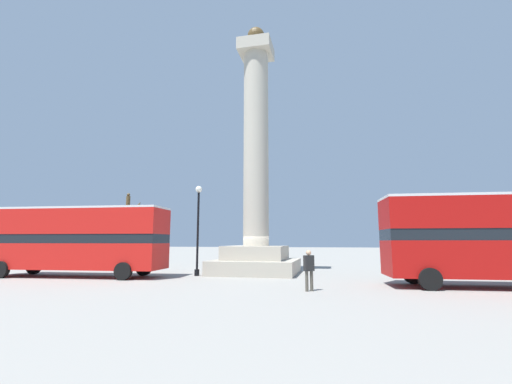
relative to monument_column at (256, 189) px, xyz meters
name	(u,v)px	position (x,y,z in m)	size (l,w,h in m)	color
ground_plane	(256,273)	(0.00, 0.00, -5.80)	(200.00, 200.00, 0.00)	gray
monument_column	(256,189)	(0.00, 0.00, 0.00)	(5.61, 5.61, 18.15)	#ADA593
bus_a	(77,238)	(-10.44, -4.67, -3.44)	(11.30, 3.56, 4.26)	red
bus_b	(500,236)	(12.96, -4.74, -3.38)	(10.69, 3.47, 4.38)	#A80F0C
equestrian_statue	(126,244)	(-12.54, 3.83, -3.83)	(3.02, 2.17, 6.44)	#ADA593
street_lamp	(198,224)	(-3.32, -2.42, -2.52)	(0.43, 0.43, 5.77)	black
pedestrian_near_lamp	(309,268)	(4.11, -7.66, -4.77)	(0.49, 0.44, 1.79)	#4C473D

